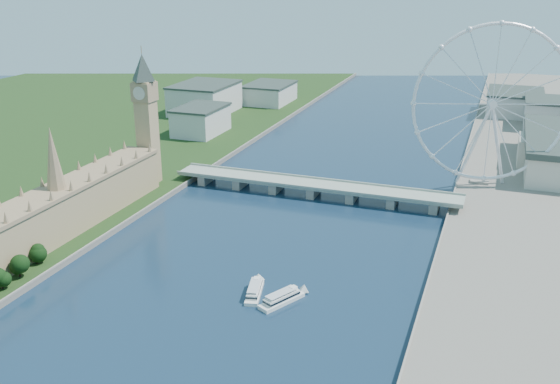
% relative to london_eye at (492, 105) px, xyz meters
% --- Properties ---
extents(parliament_range, '(24.00, 200.00, 70.00)m').
position_rel_london_eye_xyz_m(parliament_range, '(-247.98, -185.08, -49.04)').
color(parliament_range, tan).
rests_on(parliament_range, ground).
extents(big_ben, '(20.02, 20.02, 110.00)m').
position_rel_london_eye_xyz_m(big_ben, '(-247.98, -77.08, -0.95)').
color(big_ben, tan).
rests_on(big_ben, ground).
extents(westminster_bridge, '(220.00, 22.00, 9.50)m').
position_rel_london_eye_xyz_m(westminster_bridge, '(-119.98, -55.08, -60.89)').
color(westminster_bridge, gray).
rests_on(westminster_bridge, ground).
extents(london_eye, '(113.60, 39.12, 124.30)m').
position_rel_london_eye_xyz_m(london_eye, '(0.00, 0.00, 0.00)').
color(london_eye, silver).
rests_on(london_eye, ground).
extents(county_hall, '(54.00, 144.00, 35.00)m').
position_rel_london_eye_xyz_m(county_hall, '(55.02, 74.92, -67.52)').
color(county_hall, beige).
rests_on(county_hall, ground).
extents(city_skyline, '(505.00, 280.00, 32.00)m').
position_rel_london_eye_xyz_m(city_skyline, '(-80.75, 205.00, -50.56)').
color(city_skyline, beige).
rests_on(city_skyline, ground).
extents(tour_boat_near, '(13.67, 29.33, 6.27)m').
position_rel_london_eye_xyz_m(tour_boat_near, '(-104.58, -212.07, -67.52)').
color(tour_boat_near, white).
rests_on(tour_boat_near, ground).
extents(tour_boat_far, '(20.43, 29.87, 6.56)m').
position_rel_london_eye_xyz_m(tour_boat_far, '(-88.21, -215.09, -67.52)').
color(tour_boat_far, silver).
rests_on(tour_boat_far, ground).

